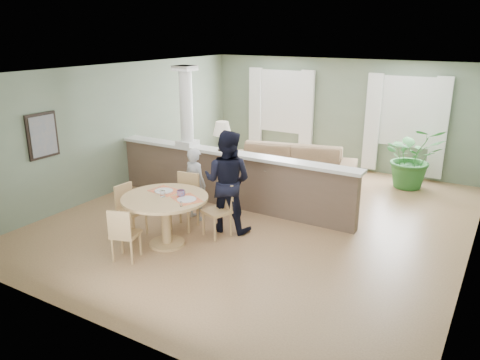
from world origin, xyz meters
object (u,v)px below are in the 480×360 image
Objects in this scene: chair_far_boy at (186,198)px; dining_table at (166,207)px; man_person at (227,181)px; chair_near at (123,232)px; chair_far_man at (220,207)px; child_person at (196,184)px; chair_side at (129,207)px; sofa at (288,167)px; houseplant at (412,157)px.

dining_table is at bearing -84.95° from chair_far_boy.
man_person is at bearing 63.35° from dining_table.
chair_far_man is at bearing -133.22° from chair_near.
chair_near is 0.63× the size of child_person.
dining_table is 1.02× the size of child_person.
man_person is at bearing 10.98° from chair_far_boy.
chair_side is at bearing 179.02° from dining_table.
child_person reaches higher than sofa.
man_person is (-0.01, 0.25, 0.39)m from chair_far_man.
sofa is 2.14× the size of dining_table.
chair_side is (-1.20, -3.79, 0.05)m from sofa.
chair_side is at bearing 77.63° from child_person.
chair_near is at bearing -94.78° from chair_far_man.
chair_side is 0.49× the size of man_person.
chair_side is (-3.61, -5.04, -0.21)m from houseplant.
chair_far_man is at bearing -100.04° from sofa.
sofa is 3.98m from chair_side.
sofa is at bearing -115.18° from chair_near.
chair_side reaches higher than chair_near.
dining_table is at bearing -122.48° from chair_near.
houseplant is 1.57× the size of chair_side.
dining_table is (-0.37, -3.81, 0.23)m from sofa.
chair_far_boy is at bearing -124.75° from houseplant.
chair_side is at bearing 27.83° from man_person.
child_person is at bearing 174.46° from chair_far_man.
chair_near is 0.96× the size of chair_side.
dining_table is at bearing -108.58° from sofa.
chair_side reaches higher than sofa.
man_person is (1.34, 1.01, 0.40)m from chair_side.
houseplant is 6.55m from chair_near.
dining_table is 1.19m from child_person.
man_person reaches higher than chair_far_boy.
sofa is 1.66× the size of man_person.
sofa is at bearing -96.22° from man_person.
houseplant is 6.20m from chair_side.
houseplant is 1.64× the size of chair_near.
sofa is at bearing -89.13° from child_person.
child_person reaches higher than chair_far_man.
sofa is 3.05× the size of chair_far_boy.
dining_table reaches higher than chair_far_man.
child_person is at bearing -18.70° from man_person.
chair_near is (-0.73, -1.55, -0.03)m from chair_far_man.
child_person is (-0.63, -2.65, 0.24)m from sofa.
dining_table is at bearing -87.32° from chair_side.
sofa is at bearing -13.88° from chair_side.
chair_side is 1.29m from child_person.
child_person is at bearing 102.47° from dining_table.
child_person is at bearing -106.37° from chair_near.
chair_far_boy is 0.54× the size of man_person.
sofa is 3.03m from chair_far_man.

